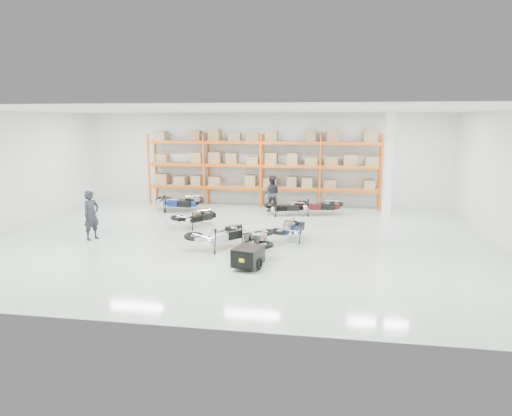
% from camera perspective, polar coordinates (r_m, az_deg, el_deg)
% --- Properties ---
extents(room, '(18.00, 18.00, 18.00)m').
position_cam_1_polar(room, '(15.84, -2.68, 3.95)').
color(room, '#ABBEAC').
rests_on(room, ground).
extents(pallet_rack, '(11.28, 0.98, 3.62)m').
position_cam_1_polar(pallet_rack, '(22.16, 0.76, 6.01)').
color(pallet_rack, '#DB4E0B').
rests_on(pallet_rack, ground).
extents(structural_column, '(0.25, 0.25, 4.50)m').
position_cam_1_polar(structural_column, '(16.12, 16.15, 3.65)').
color(structural_column, white).
rests_on(structural_column, ground).
extents(moto_blue_centre, '(1.20, 1.85, 1.10)m').
position_cam_1_polar(moto_blue_centre, '(16.18, 4.45, -2.14)').
color(moto_blue_centre, '#081A52').
rests_on(moto_blue_centre, ground).
extents(moto_silver_left, '(2.00, 2.11, 1.26)m').
position_cam_1_polar(moto_silver_left, '(15.06, -4.66, -2.85)').
color(moto_silver_left, silver).
rests_on(moto_silver_left, ground).
extents(moto_black_far_left, '(1.71, 1.84, 1.09)m').
position_cam_1_polar(moto_black_far_left, '(18.20, -7.54, -0.74)').
color(moto_black_far_left, black).
rests_on(moto_black_far_left, ground).
extents(moto_touring_right, '(1.12, 1.96, 1.21)m').
position_cam_1_polar(moto_touring_right, '(14.51, 0.12, -3.45)').
color(moto_touring_right, black).
rests_on(moto_touring_right, ground).
extents(trailer, '(0.89, 1.54, 0.62)m').
position_cam_1_polar(trailer, '(13.05, -1.00, -6.06)').
color(trailer, black).
rests_on(trailer, ground).
extents(moto_back_a, '(2.02, 1.19, 1.24)m').
position_cam_1_polar(moto_back_a, '(21.21, -9.55, 1.07)').
color(moto_back_a, navy).
rests_on(moto_back_a, ground).
extents(moto_back_b, '(2.06, 1.24, 1.25)m').
position_cam_1_polar(moto_back_b, '(21.60, -9.62, 1.27)').
color(moto_back_b, silver).
rests_on(moto_back_b, ground).
extents(moto_back_c, '(1.73, 1.04, 1.05)m').
position_cam_1_polar(moto_back_c, '(20.22, 3.69, 0.46)').
color(moto_back_c, black).
rests_on(moto_back_c, ground).
extents(moto_back_d, '(1.89, 1.03, 1.19)m').
position_cam_1_polar(moto_back_d, '(20.46, 7.94, 0.69)').
color(moto_back_d, '#430D10').
rests_on(moto_back_d, ground).
extents(person_left, '(0.64, 0.75, 1.76)m').
position_cam_1_polar(person_left, '(17.07, -19.89, -0.85)').
color(person_left, black).
rests_on(person_left, ground).
extents(person_back, '(0.81, 0.63, 1.66)m').
position_cam_1_polar(person_back, '(21.07, 1.94, 1.83)').
color(person_back, black).
rests_on(person_back, ground).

